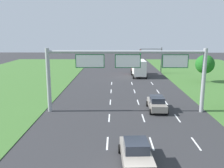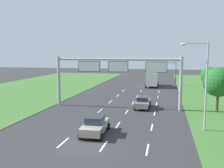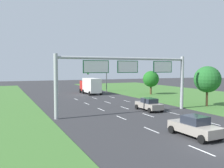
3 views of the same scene
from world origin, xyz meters
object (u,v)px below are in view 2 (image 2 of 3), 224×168
(box_truck, at_px, (152,79))
(street_lamp, at_px, (202,78))
(car_near_red, at_px, (95,125))
(roadside_tree_far, at_px, (209,76))
(car_lead_silver, at_px, (143,102))
(traffic_light_mast, at_px, (167,69))
(roadside_tree_mid, at_px, (218,82))
(sign_gantry, at_px, (117,72))

(box_truck, xyz_separation_m, street_lamp, (6.32, -31.52, 3.30))
(car_near_red, distance_m, roadside_tree_far, 31.85)
(car_lead_silver, distance_m, box_truck, 22.75)
(box_truck, xyz_separation_m, traffic_light_mast, (3.23, 3.51, 2.09))
(roadside_tree_mid, relative_size, roadside_tree_far, 1.18)
(car_near_red, bearing_deg, traffic_light_mast, 77.64)
(box_truck, bearing_deg, street_lamp, -79.10)
(box_truck, relative_size, sign_gantry, 0.44)
(sign_gantry, bearing_deg, street_lamp, -40.42)
(street_lamp, distance_m, roadside_tree_mid, 8.96)
(car_near_red, distance_m, car_lead_silver, 12.33)
(traffic_light_mast, bearing_deg, car_lead_silver, -97.02)
(street_lamp, bearing_deg, roadside_tree_mid, 69.87)
(car_near_red, bearing_deg, car_lead_silver, 71.80)
(sign_gantry, relative_size, roadside_tree_mid, 3.00)
(sign_gantry, distance_m, roadside_tree_mid, 12.86)
(street_lamp, relative_size, roadside_tree_mid, 1.48)
(car_lead_silver, bearing_deg, street_lamp, -53.65)
(car_lead_silver, bearing_deg, roadside_tree_far, 56.94)
(roadside_tree_mid, bearing_deg, car_near_red, -138.00)
(traffic_light_mast, xyz_separation_m, roadside_tree_far, (7.77, -9.76, -0.65))
(car_lead_silver, relative_size, sign_gantry, 0.25)
(car_near_red, distance_m, box_truck, 34.78)
(car_near_red, height_order, street_lamp, street_lamp)
(traffic_light_mast, xyz_separation_m, street_lamp, (3.09, -35.03, 1.21))
(traffic_light_mast, distance_m, street_lamp, 35.19)
(street_lamp, bearing_deg, traffic_light_mast, 95.04)
(car_lead_silver, xyz_separation_m, box_truck, (0.00, 22.73, 0.97))
(car_lead_silver, height_order, sign_gantry, sign_gantry)
(car_near_red, bearing_deg, street_lamp, 15.14)
(box_truck, bearing_deg, roadside_tree_mid, -68.42)
(car_lead_silver, xyz_separation_m, roadside_tree_far, (11.00, 16.48, 2.41))
(street_lamp, bearing_deg, sign_gantry, 139.58)
(car_lead_silver, distance_m, street_lamp, 11.64)
(car_near_red, xyz_separation_m, box_truck, (3.31, 34.61, 0.97))
(sign_gantry, bearing_deg, car_near_red, -89.35)
(car_near_red, height_order, car_lead_silver, car_near_red)
(car_lead_silver, distance_m, sign_gantry, 5.40)
(street_lamp, relative_size, roadside_tree_far, 1.74)
(street_lamp, bearing_deg, car_near_red, -162.24)
(sign_gantry, height_order, traffic_light_mast, sign_gantry)
(box_truck, bearing_deg, car_near_red, -95.89)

